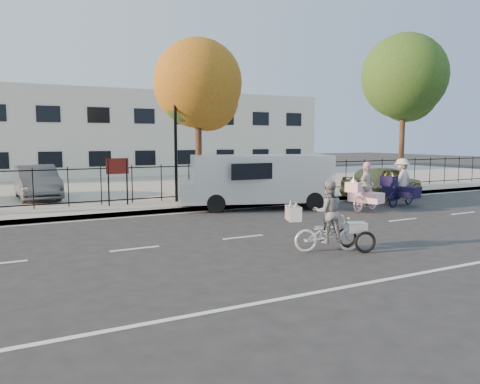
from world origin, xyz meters
TOP-DOWN VIEW (x-y plane):
  - ground at (0.00, 0.00)m, footprint 120.00×120.00m
  - road_markings at (0.00, 0.00)m, footprint 60.00×9.52m
  - curb at (0.00, 5.05)m, footprint 60.00×0.10m
  - sidewalk at (0.00, 6.10)m, footprint 60.00×2.20m
  - parking_lot at (0.00, 15.00)m, footprint 60.00×15.60m
  - iron_fence at (0.00, 7.20)m, footprint 58.00×0.06m
  - building at (0.00, 25.00)m, footprint 34.00×10.00m
  - lamppost at (0.50, 6.80)m, footprint 0.36×0.36m
  - street_sign at (-1.85, 6.80)m, footprint 0.85×0.06m
  - zebra_trike at (1.05, -2.34)m, footprint 1.96×1.26m
  - unicorn_bike at (6.17, 2.00)m, footprint 1.87×1.35m
  - bull_bike at (8.37, 2.40)m, footprint 2.12×1.49m
  - white_van at (3.02, 4.50)m, footprint 6.23×3.46m
  - gold_sedan at (9.46, 4.50)m, footprint 4.74×2.75m
  - lot_car_c at (-4.46, 10.32)m, footprint 1.72×4.39m
  - lot_car_d at (3.89, 9.68)m, footprint 2.58×4.29m
  - tree_mid at (1.94, 7.62)m, footprint 3.76×3.76m
  - tree_east at (13.59, 7.36)m, footprint 4.48×4.48m

SIDE VIEW (x-z plane):
  - ground at x=0.00m, z-range 0.00..0.00m
  - road_markings at x=0.00m, z-range 0.00..0.01m
  - curb at x=0.00m, z-range 0.00..0.15m
  - sidewalk at x=0.00m, z-range 0.00..0.15m
  - parking_lot at x=0.00m, z-range 0.00..0.15m
  - zebra_trike at x=1.05m, z-range -0.19..1.50m
  - unicorn_bike at x=6.17m, z-range -0.24..1.60m
  - gold_sedan at x=9.46m, z-range 0.00..1.52m
  - bull_bike at x=8.37m, z-range -0.19..1.72m
  - lot_car_d at x=3.89m, z-range 0.15..1.52m
  - lot_car_c at x=-4.46m, z-range 0.15..1.57m
  - iron_fence at x=0.00m, z-range 0.15..1.65m
  - white_van at x=3.02m, z-range 0.11..2.16m
  - street_sign at x=-1.85m, z-range 0.52..2.32m
  - building at x=0.00m, z-range 0.00..6.00m
  - lamppost at x=0.50m, z-range 0.95..5.28m
  - tree_mid at x=1.94m, z-range 1.38..8.28m
  - tree_east at x=13.59m, z-range 1.64..9.85m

